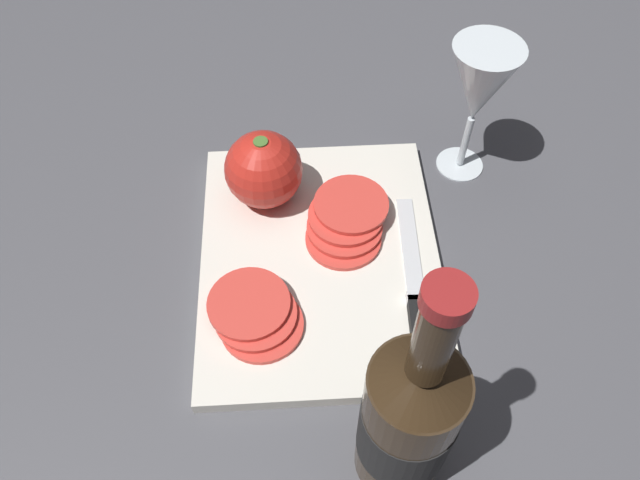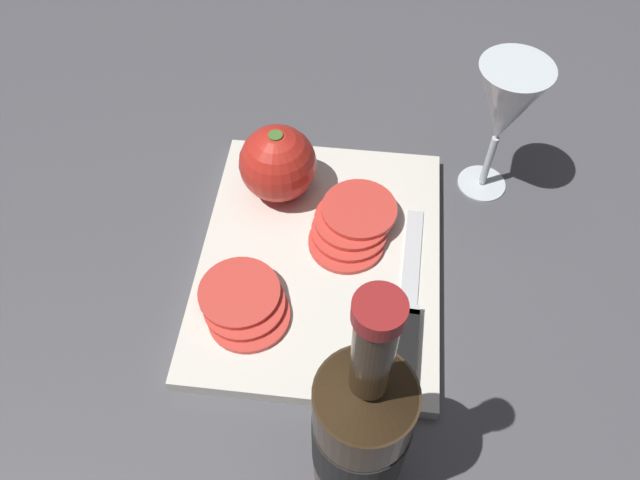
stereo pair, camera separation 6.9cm
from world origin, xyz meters
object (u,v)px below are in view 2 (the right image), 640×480
object	(u,v)px
wine_bottle	(361,431)
knife	(406,342)
whole_tomato	(278,164)
tomato_slice_stack_far	(244,304)
wine_glass	(505,108)
tomato_slice_stack_near	(351,225)

from	to	relation	value
wine_bottle	knife	size ratio (longest dim) A/B	1.21
wine_bottle	whole_tomato	bearing A→B (deg)	-159.58
wine_bottle	tomato_slice_stack_far	xyz separation A→B (m)	(-0.15, -0.13, -0.08)
wine_bottle	wine_glass	bearing A→B (deg)	160.47
wine_bottle	whole_tomato	distance (m)	0.35
knife	tomato_slice_stack_near	xyz separation A→B (m)	(-0.14, -0.07, 0.01)
tomato_slice_stack_near	tomato_slice_stack_far	xyz separation A→B (m)	(0.12, -0.10, -0.00)
wine_glass	whole_tomato	xyz separation A→B (m)	(0.05, -0.25, -0.06)
whole_tomato	tomato_slice_stack_far	distance (m)	0.18
wine_glass	whole_tomato	world-z (taller)	wine_glass
tomato_slice_stack_near	wine_bottle	bearing A→B (deg)	5.87
wine_bottle	whole_tomato	world-z (taller)	wine_bottle
whole_tomato	tomato_slice_stack_far	size ratio (longest dim) A/B	0.86
wine_bottle	tomato_slice_stack_near	world-z (taller)	wine_bottle
wine_bottle	tomato_slice_stack_far	world-z (taller)	wine_bottle
whole_tomato	wine_glass	bearing A→B (deg)	101.83
whole_tomato	knife	bearing A→B (deg)	39.54
tomato_slice_stack_far	tomato_slice_stack_near	bearing A→B (deg)	137.99
whole_tomato	wine_bottle	bearing A→B (deg)	20.42
tomato_slice_stack_near	tomato_slice_stack_far	distance (m)	0.16
wine_bottle	knife	distance (m)	0.16
whole_tomato	tomato_slice_stack_far	world-z (taller)	whole_tomato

